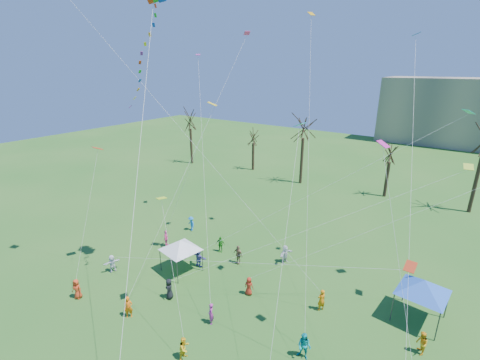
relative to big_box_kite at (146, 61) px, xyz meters
The scene contains 6 objects.
bare_tree_row 34.09m from the big_box_kite, 73.08° to the left, with size 68.74×10.06×12.19m.
big_box_kite is the anchor object (origin of this frame).
canopy_tent_white 15.43m from the big_box_kite, 91.10° to the left, with size 4.04×4.04×3.08m.
canopy_tent_blue 24.96m from the big_box_kite, 22.69° to the left, with size 4.44×4.44×3.34m.
festival_crowd 18.14m from the big_box_kite, 12.42° to the left, with size 25.53×15.42×1.86m.
small_kites_aloft 10.23m from the big_box_kite, 35.39° to the left, with size 29.26×18.16×34.01m.
Camera 1 is at (12.04, -10.61, 17.55)m, focal length 25.00 mm.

